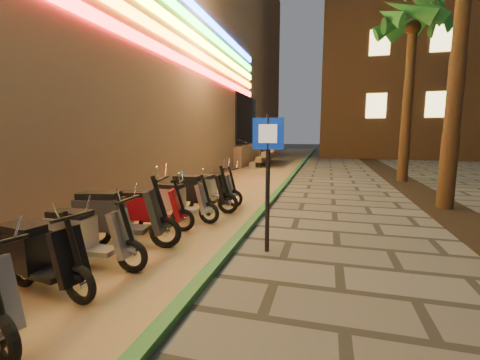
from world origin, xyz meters
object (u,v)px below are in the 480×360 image
(scooter_8, at_px, (147,209))
(pedestrian_sign, at_px, (268,164))
(scooter_9, at_px, (179,201))
(scooter_11, at_px, (211,188))
(scooter_5, at_px, (36,255))
(scooter_7, at_px, (116,216))
(scooter_10, at_px, (197,192))
(scooter_6, at_px, (85,236))

(scooter_8, bearing_deg, pedestrian_sign, -25.56)
(scooter_9, xyz_separation_m, scooter_11, (0.11, 1.77, -0.01))
(scooter_9, bearing_deg, scooter_11, 89.67)
(pedestrian_sign, relative_size, scooter_9, 1.48)
(scooter_5, distance_m, scooter_9, 3.42)
(scooter_7, xyz_separation_m, scooter_10, (0.34, 2.69, -0.03))
(scooter_7, bearing_deg, scooter_9, 69.00)
(scooter_5, distance_m, scooter_10, 4.30)
(scooter_5, relative_size, scooter_11, 1.02)
(pedestrian_sign, distance_m, scooter_5, 3.36)
(scooter_8, height_order, scooter_11, scooter_8)
(scooter_7, relative_size, scooter_9, 1.17)
(pedestrian_sign, height_order, scooter_10, pedestrian_sign)
(scooter_6, distance_m, scooter_8, 1.76)
(scooter_5, distance_m, scooter_7, 1.61)
(scooter_5, xyz_separation_m, scooter_6, (0.06, 0.75, 0.01))
(scooter_7, distance_m, scooter_11, 3.60)
(scooter_5, bearing_deg, scooter_10, 95.01)
(scooter_8, relative_size, scooter_11, 0.99)
(scooter_8, distance_m, scooter_11, 2.69)
(scooter_7, xyz_separation_m, scooter_9, (0.28, 1.81, -0.08))
(scooter_5, xyz_separation_m, scooter_7, (-0.05, 1.60, 0.07))
(pedestrian_sign, bearing_deg, scooter_6, -152.12)
(scooter_8, relative_size, scooter_10, 0.90)
(scooter_8, xyz_separation_m, scooter_10, (0.32, 1.77, 0.05))
(pedestrian_sign, height_order, scooter_7, pedestrian_sign)
(scooter_5, height_order, scooter_8, scooter_5)
(scooter_6, relative_size, scooter_11, 1.03)
(pedestrian_sign, height_order, scooter_11, pedestrian_sign)
(scooter_5, relative_size, scooter_8, 1.03)
(scooter_6, distance_m, scooter_11, 4.44)
(scooter_7, bearing_deg, scooter_11, 71.72)
(scooter_5, bearing_deg, scooter_11, 95.11)
(scooter_9, bearing_deg, scooter_10, 89.53)
(scooter_6, height_order, scooter_9, scooter_6)
(scooter_11, bearing_deg, scooter_7, -86.22)
(scooter_9, distance_m, scooter_10, 0.88)
(scooter_6, bearing_deg, scooter_9, 84.31)
(scooter_9, height_order, scooter_10, scooter_10)
(scooter_9, bearing_deg, scooter_7, -95.86)
(pedestrian_sign, bearing_deg, scooter_8, 168.92)
(scooter_7, xyz_separation_m, scooter_11, (0.39, 3.58, -0.08))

